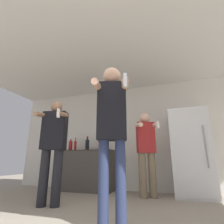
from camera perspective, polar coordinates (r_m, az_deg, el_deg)
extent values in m
cube|color=silver|center=(4.40, 9.93, -7.56)|extent=(7.00, 0.06, 2.55)
cube|color=silver|center=(3.43, 4.75, 18.08)|extent=(7.00, 3.51, 0.05)
cube|color=white|center=(3.96, 24.18, -11.80)|extent=(0.75, 0.68, 1.70)
cube|color=silver|center=(3.62, 24.66, -11.50)|extent=(0.72, 0.01, 1.63)
cylinder|color=#99999E|center=(3.63, 28.33, -9.72)|extent=(0.02, 0.02, 0.76)
cube|color=#47423D|center=(4.45, -8.36, -18.30)|extent=(1.31, 0.59, 0.91)
cube|color=#272421|center=(4.45, -8.12, -12.37)|extent=(1.34, 0.62, 0.01)
cylinder|color=maroon|center=(4.29, -3.82, -10.59)|extent=(0.09, 0.09, 0.26)
cylinder|color=maroon|center=(4.30, -3.78, -8.44)|extent=(0.04, 0.04, 0.07)
sphere|color=black|center=(4.31, -3.77, -7.99)|extent=(0.04, 0.04, 0.04)
cylinder|color=black|center=(4.43, -8.09, -10.62)|extent=(0.09, 0.09, 0.26)
cylinder|color=black|center=(4.45, -8.01, -8.52)|extent=(0.04, 0.04, 0.07)
sphere|color=maroon|center=(4.45, -7.99, -8.09)|extent=(0.05, 0.05, 0.05)
cylinder|color=maroon|center=(4.59, -11.92, -10.79)|extent=(0.06, 0.06, 0.23)
cylinder|color=maroon|center=(4.60, -11.81, -8.85)|extent=(0.02, 0.02, 0.08)
sphere|color=maroon|center=(4.61, -11.78, -8.34)|extent=(0.02, 0.02, 0.02)
cylinder|color=maroon|center=(4.66, -13.40, -10.74)|extent=(0.09, 0.09, 0.24)
cylinder|color=maroon|center=(4.67, -13.29, -8.96)|extent=(0.04, 0.04, 0.06)
sphere|color=silver|center=(4.67, -13.27, -8.62)|extent=(0.04, 0.04, 0.04)
cylinder|color=navy|center=(1.95, -2.83, -22.36)|extent=(0.11, 0.11, 0.89)
cylinder|color=navy|center=(1.93, 2.85, -22.40)|extent=(0.11, 0.11, 0.89)
cube|color=black|center=(2.00, 0.00, 0.22)|extent=(0.36, 0.27, 0.66)
sphere|color=tan|center=(2.16, 0.00, 11.48)|extent=(0.21, 0.21, 0.21)
cylinder|color=tan|center=(1.95, -4.92, 8.67)|extent=(0.16, 0.36, 0.13)
cylinder|color=tan|center=(1.93, 4.27, 8.94)|extent=(0.16, 0.36, 0.13)
cube|color=white|center=(1.76, 4.31, 10.35)|extent=(0.04, 0.04, 0.14)
cylinder|color=black|center=(3.14, -21.38, -19.19)|extent=(0.15, 0.15, 0.85)
cylinder|color=black|center=(3.05, -17.55, -19.64)|extent=(0.15, 0.15, 0.85)
cube|color=black|center=(3.12, -18.25, -5.77)|extent=(0.42, 0.28, 0.64)
sphere|color=#9E7051|center=(3.21, -17.62, 1.53)|extent=(0.19, 0.19, 0.19)
cylinder|color=#9E7051|center=(3.09, -22.24, -0.80)|extent=(0.15, 0.36, 0.13)
cylinder|color=#9E7051|center=(2.95, -15.83, -0.67)|extent=(0.15, 0.36, 0.13)
cube|color=white|center=(2.78, -17.09, -0.36)|extent=(0.04, 0.04, 0.14)
cylinder|color=#75664C|center=(3.63, 9.98, -19.56)|extent=(0.15, 0.15, 0.82)
cylinder|color=#75664C|center=(3.68, 13.05, -19.35)|extent=(0.15, 0.15, 0.82)
cube|color=maroon|center=(3.67, 10.91, -8.18)|extent=(0.40, 0.32, 0.62)
sphere|color=beige|center=(3.75, 10.59, -1.87)|extent=(0.21, 0.21, 0.21)
cylinder|color=beige|center=(3.52, 8.78, -4.14)|extent=(0.21, 0.33, 0.14)
cylinder|color=beige|center=(3.61, 13.92, -4.16)|extent=(0.21, 0.33, 0.14)
cube|color=white|center=(3.47, 14.75, -4.08)|extent=(0.05, 0.05, 0.14)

